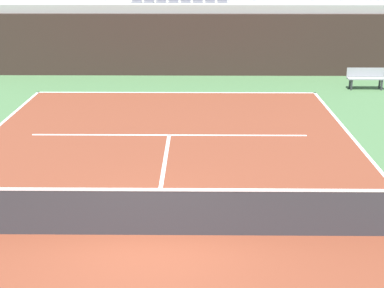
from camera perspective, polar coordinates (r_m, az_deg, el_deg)
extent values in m
plane|color=#477042|center=(11.18, -3.92, -9.10)|extent=(80.00, 80.00, 0.00)
cube|color=brown|center=(11.18, -3.92, -9.08)|extent=(11.00, 24.00, 0.01)
cube|color=white|center=(22.45, -1.61, 5.18)|extent=(11.00, 0.10, 0.00)
cube|color=white|center=(17.10, -2.30, 0.90)|extent=(8.26, 0.10, 0.00)
cube|color=white|center=(14.08, -2.94, -3.03)|extent=(0.10, 6.40, 0.00)
cube|color=#33231E|center=(25.63, -1.34, 9.90)|extent=(19.86, 0.30, 2.70)
cube|color=#9E9E99|center=(26.94, -1.25, 10.71)|extent=(19.86, 2.40, 3.07)
cube|color=#9E9E99|center=(29.27, -1.10, 12.21)|extent=(19.86, 2.40, 3.96)
cube|color=slate|center=(26.91, -5.58, 13.96)|extent=(0.44, 0.44, 0.04)
cube|color=slate|center=(26.86, -4.36, 13.98)|extent=(0.44, 0.44, 0.04)
cube|color=slate|center=(26.82, -3.13, 14.00)|extent=(0.44, 0.44, 0.04)
cube|color=slate|center=(26.79, -1.89, 14.01)|extent=(0.44, 0.44, 0.04)
cube|color=slate|center=(26.77, -0.65, 14.02)|extent=(0.44, 0.44, 0.04)
cube|color=slate|center=(26.76, 0.59, 14.02)|extent=(0.44, 0.44, 0.04)
cube|color=slate|center=(26.77, 1.82, 14.01)|extent=(0.44, 0.44, 0.04)
cube|color=slate|center=(26.79, 3.06, 13.99)|extent=(0.44, 0.44, 0.04)
cube|color=#333338|center=(10.97, -3.97, -6.93)|extent=(10.90, 0.02, 0.92)
cube|color=white|center=(10.77, -4.03, -4.60)|extent=(10.90, 0.04, 0.05)
cube|color=#99999E|center=(23.96, 17.06, 6.30)|extent=(1.50, 0.40, 0.05)
cube|color=#99999E|center=(24.09, 16.99, 6.90)|extent=(1.50, 0.04, 0.36)
cube|color=#2D2D33|center=(23.71, 15.70, 5.71)|extent=(0.06, 0.06, 0.42)
cube|color=#2D2D33|center=(24.05, 18.47, 5.62)|extent=(0.06, 0.06, 0.42)
cube|color=#2D2D33|center=(23.98, 15.53, 5.86)|extent=(0.06, 0.06, 0.42)
cube|color=#2D2D33|center=(24.31, 18.28, 5.77)|extent=(0.06, 0.06, 0.42)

